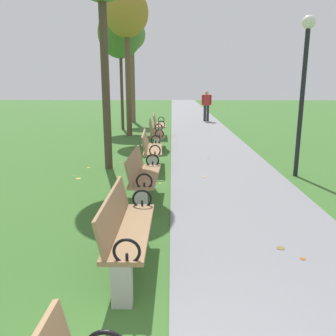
% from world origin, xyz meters
% --- Properties ---
extents(paved_walkway, '(2.59, 44.00, 0.02)m').
position_xyz_m(paved_walkway, '(1.29, 18.00, 0.01)').
color(paved_walkway, slate).
rests_on(paved_walkway, ground).
extents(park_bench_2, '(0.49, 1.61, 0.90)m').
position_xyz_m(park_bench_2, '(-0.50, 2.65, 0.49)').
color(park_bench_2, '#93704C').
rests_on(park_bench_2, ground).
extents(park_bench_3, '(0.52, 1.61, 0.90)m').
position_xyz_m(park_bench_3, '(-0.50, 5.03, 0.49)').
color(park_bench_3, '#93704C').
rests_on(park_bench_3, ground).
extents(park_bench_4, '(0.52, 1.61, 0.90)m').
position_xyz_m(park_bench_4, '(-0.50, 7.58, 0.49)').
color(park_bench_4, '#93704C').
rests_on(park_bench_4, ground).
extents(park_bench_5, '(0.55, 1.62, 0.90)m').
position_xyz_m(park_bench_5, '(-0.50, 10.22, 0.49)').
color(park_bench_5, '#93704C').
rests_on(park_bench_5, ground).
extents(park_bench_6, '(0.52, 1.61, 0.90)m').
position_xyz_m(park_bench_6, '(-0.50, 12.63, 0.49)').
color(park_bench_6, '#93704C').
rests_on(park_bench_6, ground).
extents(tree_3, '(1.63, 1.63, 5.49)m').
position_xyz_m(tree_3, '(-1.67, 12.94, 4.50)').
color(tree_3, brown).
rests_on(tree_3, ground).
extents(tree_4, '(1.90, 1.90, 5.17)m').
position_xyz_m(tree_4, '(-2.21, 14.95, 4.11)').
color(tree_4, '#4C3D2D').
rests_on(tree_4, ground).
extents(tree_5, '(1.36, 1.36, 5.16)m').
position_xyz_m(tree_5, '(-2.01, 17.80, 4.26)').
color(tree_5, brown).
rests_on(tree_5, ground).
extents(pedestrian_walking, '(0.53, 0.23, 1.62)m').
position_xyz_m(pedestrian_walking, '(1.88, 18.18, 0.93)').
color(pedestrian_walking, '#2D2D38').
rests_on(pedestrian_walking, paved_walkway).
extents(lamp_post, '(0.28, 0.28, 3.48)m').
position_xyz_m(lamp_post, '(2.89, 6.84, 2.31)').
color(lamp_post, black).
rests_on(lamp_post, ground).
extents(scattered_leaves, '(4.50, 16.18, 0.02)m').
position_xyz_m(scattered_leaves, '(-0.38, 5.98, 0.01)').
color(scattered_leaves, gold).
rests_on(scattered_leaves, ground).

